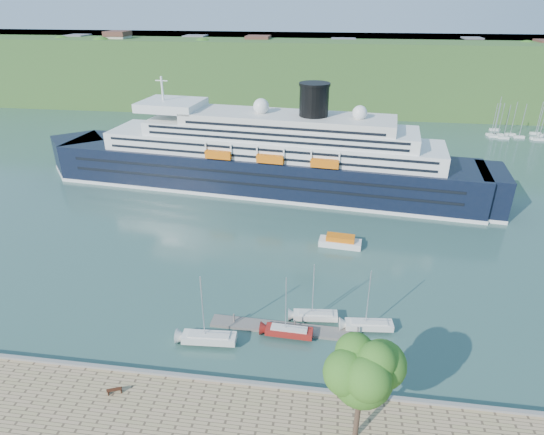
{
  "coord_description": "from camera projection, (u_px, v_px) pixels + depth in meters",
  "views": [
    {
      "loc": [
        8.65,
        -34.78,
        37.87
      ],
      "look_at": [
        -0.38,
        30.0,
        5.78
      ],
      "focal_mm": 30.0,
      "sensor_mm": 36.0,
      "label": 1
    }
  ],
  "objects": [
    {
      "name": "tender_launch",
      "position": [
        340.0,
        241.0,
        75.81
      ],
      "size": [
        7.27,
        3.12,
        1.95
      ],
      "primitive_type": null,
      "rotation": [
        0.0,
        0.0,
        -0.1
      ],
      "color": "orange",
      "rests_on": "ground"
    },
    {
      "name": "sailboat_white_far",
      "position": [
        316.0,
        295.0,
        56.98
      ],
      "size": [
        6.38,
        2.29,
        8.08
      ],
      "primitive_type": null,
      "rotation": [
        0.0,
        0.0,
        0.09
      ],
      "color": "silver",
      "rests_on": "ground"
    },
    {
      "name": "floating_pontoon",
      "position": [
        279.0,
        328.0,
        57.21
      ],
      "size": [
        17.53,
        2.6,
        0.39
      ],
      "primitive_type": null,
      "rotation": [
        0.0,
        0.0,
        -0.03
      ],
      "color": "slate",
      "rests_on": "ground"
    },
    {
      "name": "sailboat_red",
      "position": [
        289.0,
        310.0,
        54.13
      ],
      "size": [
        6.45,
        2.03,
        8.25
      ],
      "primitive_type": null,
      "rotation": [
        0.0,
        0.0,
        -0.04
      ],
      "color": "maroon",
      "rests_on": "ground"
    },
    {
      "name": "ground",
      "position": [
        237.0,
        388.0,
        48.68
      ],
      "size": [
        400.0,
        400.0,
        0.0
      ],
      "primitive_type": "plane",
      "color": "#2F544C",
      "rests_on": "ground"
    },
    {
      "name": "quay_coping",
      "position": [
        236.0,
        381.0,
        47.99
      ],
      "size": [
        220.0,
        0.5,
        0.3
      ],
      "primitive_type": "cube",
      "color": "slate",
      "rests_on": "promenade"
    },
    {
      "name": "sailboat_white_near",
      "position": [
        207.0,
        313.0,
        52.77
      ],
      "size": [
        7.27,
        2.43,
        9.25
      ],
      "primitive_type": null,
      "rotation": [
        0.0,
        0.0,
        0.06
      ],
      "color": "silver",
      "rests_on": "ground"
    },
    {
      "name": "park_bench",
      "position": [
        114.0,
        389.0,
        46.6
      ],
      "size": [
        1.64,
        1.13,
        0.98
      ],
      "primitive_type": null,
      "rotation": [
        0.0,
        0.0,
        0.37
      ],
      "color": "#3F1E12",
      "rests_on": "promenade"
    },
    {
      "name": "cruise_ship",
      "position": [
        261.0,
        137.0,
        94.19
      ],
      "size": [
        102.9,
        25.77,
        22.88
      ],
      "primitive_type": null,
      "rotation": [
        0.0,
        0.0,
        -0.11
      ],
      "color": "black",
      "rests_on": "ground"
    },
    {
      "name": "promenade_tree",
      "position": [
        361.0,
        388.0,
        39.67
      ],
      "size": [
        7.25,
        7.25,
        12.01
      ],
      "primitive_type": null,
      "color": "#295C18",
      "rests_on": "promenade"
    },
    {
      "name": "sailboat_extra",
      "position": [
        372.0,
        303.0,
        55.2
      ],
      "size": [
        6.65,
        2.41,
        8.41
      ],
      "primitive_type": null,
      "rotation": [
        0.0,
        0.0,
        0.09
      ],
      "color": "silver",
      "rests_on": "ground"
    },
    {
      "name": "far_hillside",
      "position": [
        315.0,
        71.0,
        172.32
      ],
      "size": [
        400.0,
        50.0,
        24.0
      ],
      "primitive_type": "cube",
      "color": "#325522",
      "rests_on": "ground"
    }
  ]
}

